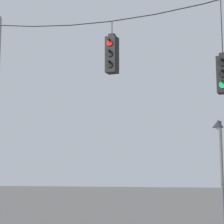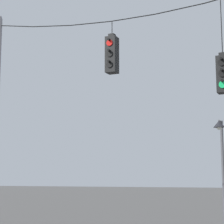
% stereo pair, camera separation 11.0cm
% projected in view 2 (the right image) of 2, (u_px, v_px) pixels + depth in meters
% --- Properties ---
extents(span_wire, '(10.26, 0.03, 0.55)m').
position_uv_depth(span_wire, '(133.00, 12.00, 13.43)').
color(span_wire, black).
extents(traffic_light_near_left_pole, '(0.34, 0.58, 1.67)m').
position_uv_depth(traffic_light_near_left_pole, '(112.00, 55.00, 13.53)').
color(traffic_light_near_left_pole, black).
extents(traffic_light_near_right_pole, '(0.34, 0.58, 2.71)m').
position_uv_depth(traffic_light_near_right_pole, '(223.00, 74.00, 12.01)').
color(traffic_light_near_right_pole, black).
extents(street_lamp, '(0.46, 0.80, 4.62)m').
position_uv_depth(street_lamp, '(221.00, 150.00, 17.77)').
color(street_lamp, '#515156').
rests_on(street_lamp, ground_plane).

